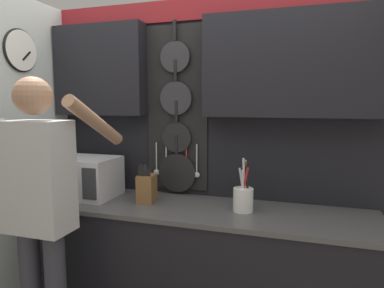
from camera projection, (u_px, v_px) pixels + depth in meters
The scene contains 6 objects.
base_cabinet_counter at pixel (192, 271), 2.34m from camera, with size 2.37×0.61×0.90m.
back_wall_unit at pixel (206, 121), 2.47m from camera, with size 2.94×0.20×2.33m.
microwave at pixel (83, 177), 2.53m from camera, with size 0.49×0.36×0.29m.
knife_block at pixel (147, 188), 2.38m from camera, with size 0.13×0.16×0.28m.
utensil_crock at pixel (243, 198), 2.18m from camera, with size 0.13×0.13×0.35m.
person at pixel (40, 199), 1.98m from camera, with size 0.54×0.63×1.74m.
Camera 1 is at (0.67, -2.11, 1.60)m, focal length 32.00 mm.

